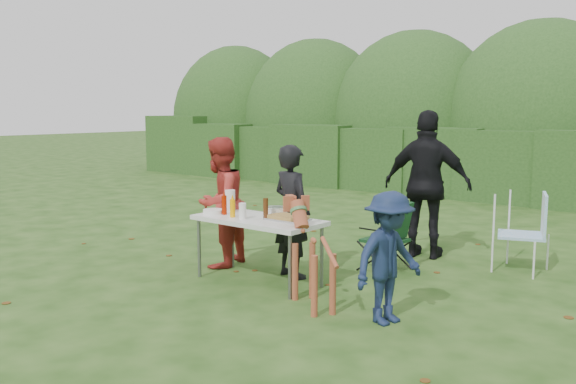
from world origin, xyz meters
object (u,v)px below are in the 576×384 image
Objects in this scene: person_red_jacket at (220,202)px; dog at (313,257)px; person_black_puffy at (427,185)px; paper_towel_roll at (230,201)px; mustard_bottle at (233,208)px; lawn_chair at (521,232)px; child at (389,258)px; folding_table at (258,223)px; camping_chair at (385,236)px; ketchup_bottle at (224,205)px; beer_bottle at (266,209)px; person_cook at (292,211)px.

person_red_jacket is 1.50× the size of dog.
person_black_puffy is 2.63m from paper_towel_roll.
paper_towel_roll reaches higher than mustard_bottle.
mustard_bottle is 0.77× the size of paper_towel_roll.
lawn_chair is at bearing 171.55° from person_black_puffy.
paper_towel_roll is at bearing 94.28° from child.
camping_chair is (0.87, 1.34, -0.26)m from folding_table.
lawn_chair is (1.16, 2.66, -0.02)m from dog.
folding_table is 0.49m from ketchup_bottle.
lawn_chair is 4.88× the size of mustard_bottle.
person_cook is at bearing 85.87° from beer_bottle.
person_black_puffy reaches higher than child.
ketchup_bottle is 0.22m from paper_towel_roll.
child is at bearing -8.21° from beer_bottle.
beer_bottle reaches higher than folding_table.
person_red_jacket reaches higher than folding_table.
person_cook is 0.80× the size of person_black_puffy.
ketchup_bottle is at bearing 98.79° from child.
beer_bottle is (-2.04, -2.35, 0.37)m from lawn_chair.
mustard_bottle is 0.41m from beer_bottle.
lawn_chair is at bearing -123.54° from person_cook.
person_red_jacket is at bearing 15.42° from lawn_chair.
folding_table is at bearing 172.14° from beer_bottle.
mustard_bottle is at bearing 65.47° from person_cook.
folding_table is at bearing 95.25° from child.
dog is at bearing 79.73° from person_black_puffy.
lawn_chair is (3.02, 2.10, -0.32)m from person_red_jacket.
person_cook is 0.78m from paper_towel_roll.
lawn_chair is at bearing 49.03° from beer_bottle.
person_black_puffy is 2.27× the size of camping_chair.
lawn_chair is (1.30, 1.00, 0.06)m from camping_chair.
person_cook is 6.48× the size of beer_bottle.
person_red_jacket is at bearing 164.37° from folding_table.
person_red_jacket reaches higher than beer_bottle.
person_black_puffy is 2.00× the size of lawn_chair.
camping_chair is at bearing 52.46° from mustard_bottle.
beer_bottle is at bearing 5.78° from ketchup_bottle.
person_cook is 1.02m from person_red_jacket.
lawn_chair is at bearing -139.82° from camping_chair.
camping_chair is 1.60m from beer_bottle.
person_red_jacket reaches higher than child.
paper_towel_roll is (-0.68, 0.14, 0.01)m from beer_bottle.
beer_bottle is (0.39, 0.12, 0.02)m from mustard_bottle.
beer_bottle is (-0.74, -1.35, 0.43)m from camping_chair.
folding_table is at bearing -12.30° from paper_towel_roll.
folding_table is 0.77× the size of person_black_puffy.
camping_chair is at bearing 18.23° from lawn_chair.
ketchup_bottle is at bearing 51.23° from person_cook.
child is at bearing -3.32° from mustard_bottle.
beer_bottle reaches higher than lawn_chair.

